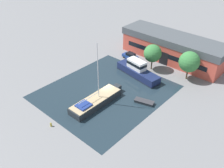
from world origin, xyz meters
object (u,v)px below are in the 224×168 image
quay_tree_near_building (153,53)px  quay_tree_by_water (189,62)px  small_dinghy (144,102)px  warehouse_building (172,48)px  sailboat_moored (96,101)px  motor_cruiser (138,70)px  parked_car (130,56)px

quay_tree_near_building → quay_tree_by_water: (8.72, 1.69, 0.14)m
quay_tree_near_building → small_dinghy: size_ratio=1.53×
warehouse_building → sailboat_moored: sailboat_moored is taller
motor_cruiser → sailboat_moored: bearing=-168.5°
quay_tree_by_water → small_dinghy: quay_tree_by_water is taller
quay_tree_by_water → motor_cruiser: 11.83m
warehouse_building → motor_cruiser: warehouse_building is taller
quay_tree_by_water → motor_cruiser: bearing=-144.9°
quay_tree_near_building → motor_cruiser: size_ratio=0.53×
quay_tree_by_water → small_dinghy: (-1.80, -14.24, -4.14)m
warehouse_building → motor_cruiser: size_ratio=2.25×
sailboat_moored → motor_cruiser: 14.34m
quay_tree_near_building → small_dinghy: quay_tree_near_building is taller
motor_cruiser → small_dinghy: motor_cruiser is taller
sailboat_moored → quay_tree_by_water: bearing=67.2°
warehouse_building → quay_tree_by_water: quay_tree_by_water is taller
small_dinghy → sailboat_moored: bearing=117.6°
parked_car → warehouse_building: bearing=-44.6°
quay_tree_near_building → warehouse_building: bearing=83.8°
warehouse_building → parked_car: (-8.14, -7.27, -2.48)m
warehouse_building → parked_car: warehouse_building is taller
quay_tree_by_water → sailboat_moored: sailboat_moored is taller
quay_tree_near_building → parked_car: size_ratio=1.45×
quay_tree_near_building → sailboat_moored: bearing=-90.2°
quay_tree_by_water → parked_car: quay_tree_by_water is taller
small_dinghy → motor_cruiser: bearing=28.5°
parked_car → motor_cruiser: bearing=-126.4°
warehouse_building → sailboat_moored: bearing=-92.1°
quay_tree_near_building → sailboat_moored: size_ratio=0.49×
sailboat_moored → motor_cruiser: size_ratio=1.07×
quay_tree_near_building → sailboat_moored: 19.52m
sailboat_moored → motor_cruiser: sailboat_moored is taller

